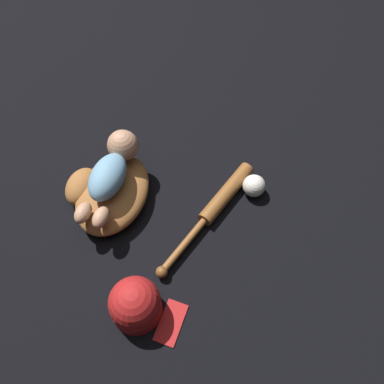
% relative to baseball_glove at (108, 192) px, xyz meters
% --- Properties ---
extents(ground_plane, '(6.00, 6.00, 0.00)m').
position_rel_baseball_glove_xyz_m(ground_plane, '(-0.03, -0.03, -0.04)').
color(ground_plane, black).
extents(baseball_glove, '(0.38, 0.34, 0.09)m').
position_rel_baseball_glove_xyz_m(baseball_glove, '(0.00, 0.00, 0.00)').
color(baseball_glove, '#935B2D').
rests_on(baseball_glove, ground).
extents(baby_figure, '(0.34, 0.22, 0.10)m').
position_rel_baseball_glove_xyz_m(baby_figure, '(0.02, -0.03, 0.09)').
color(baby_figure, '#6693B2').
rests_on(baby_figure, baseball_glove).
extents(baseball_bat, '(0.37, 0.37, 0.05)m').
position_rel_baseball_glove_xyz_m(baseball_bat, '(-0.09, -0.35, -0.02)').
color(baseball_bat, brown).
rests_on(baseball_bat, ground).
extents(baseball, '(0.08, 0.08, 0.08)m').
position_rel_baseball_glove_xyz_m(baseball, '(-0.04, -0.49, -0.01)').
color(baseball, silver).
rests_on(baseball, ground).
extents(baseball_cap, '(0.19, 0.22, 0.14)m').
position_rel_baseball_glove_xyz_m(baseball_cap, '(-0.39, -0.07, 0.01)').
color(baseball_cap, maroon).
rests_on(baseball_cap, ground).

